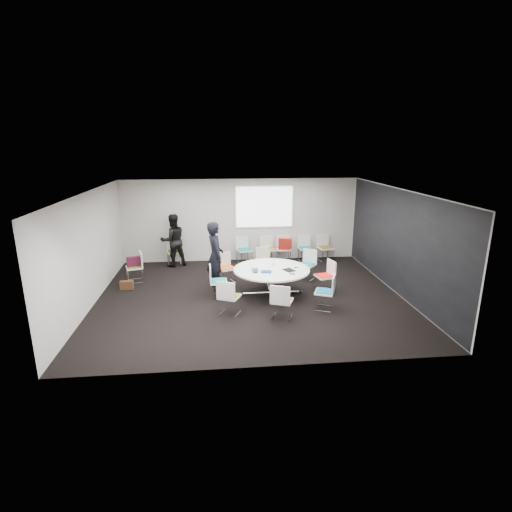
{
  "coord_description": "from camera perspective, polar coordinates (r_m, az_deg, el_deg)",
  "views": [
    {
      "loc": [
        -0.86,
        -9.93,
        3.96
      ],
      "look_at": [
        0.2,
        0.4,
        1.0
      ],
      "focal_mm": 28.0,
      "sensor_mm": 36.0,
      "label": 1
    }
  ],
  "objects": [
    {
      "name": "chair_person_back",
      "position": [
        13.67,
        -11.57,
        -0.05
      ],
      "size": [
        0.55,
        0.54,
        0.88
      ],
      "rotation": [
        0.0,
        0.0,
        3.36
      ],
      "color": "silver",
      "rests_on": "ground"
    },
    {
      "name": "red_jacket",
      "position": [
        13.45,
        4.18,
        1.84
      ],
      "size": [
        0.47,
        0.29,
        0.36
      ],
      "primitive_type": "cube",
      "rotation": [
        0.17,
        0.0,
        -0.33
      ],
      "color": "#A11D13",
      "rests_on": "chair_back_c"
    },
    {
      "name": "chair_back_d",
      "position": [
        13.9,
        7.07,
        0.42
      ],
      "size": [
        0.49,
        0.48,
        0.88
      ],
      "rotation": [
        0.0,
        0.0,
        3.22
      ],
      "color": "silver",
      "rests_on": "ground"
    },
    {
      "name": "tablet_folio",
      "position": [
        10.33,
        1.47,
        -2.24
      ],
      "size": [
        0.3,
        0.25,
        0.03
      ],
      "primitive_type": "cube",
      "rotation": [
        0.0,
        0.0,
        -0.22
      ],
      "color": "navy",
      "rests_on": "conference_table"
    },
    {
      "name": "chair_ring_a",
      "position": [
        11.11,
        9.76,
        -3.7
      ],
      "size": [
        0.54,
        0.55,
        0.88
      ],
      "rotation": [
        0.0,
        0.0,
        1.8
      ],
      "color": "silver",
      "rests_on": "ground"
    },
    {
      "name": "cup",
      "position": [
        10.9,
        2.49,
        -1.08
      ],
      "size": [
        0.08,
        0.08,
        0.09
      ],
      "primitive_type": "cylinder",
      "color": "white",
      "rests_on": "conference_table"
    },
    {
      "name": "papers_right",
      "position": [
        10.85,
        5.61,
        -1.47
      ],
      "size": [
        0.35,
        0.37,
        0.0
      ],
      "primitive_type": "cube",
      "rotation": [
        0.0,
        0.0,
        0.88
      ],
      "color": "white",
      "rests_on": "conference_table"
    },
    {
      "name": "chair_ring_c",
      "position": [
        12.21,
        1.32,
        -1.66
      ],
      "size": [
        0.57,
        0.56,
        0.88
      ],
      "rotation": [
        0.0,
        0.0,
        3.42
      ],
      "color": "silver",
      "rests_on": "ground"
    },
    {
      "name": "chair_ring_d",
      "position": [
        11.68,
        -4.26,
        -2.53
      ],
      "size": [
        0.6,
        0.59,
        0.88
      ],
      "rotation": [
        0.0,
        0.0,
        3.54
      ],
      "color": "silver",
      "rests_on": "ground"
    },
    {
      "name": "papers_front",
      "position": [
        10.74,
        6.37,
        -1.68
      ],
      "size": [
        0.35,
        0.29,
        0.0
      ],
      "primitive_type": "cube",
      "rotation": [
        0.0,
        0.0,
        0.31
      ],
      "color": "silver",
      "rests_on": "conference_table"
    },
    {
      "name": "laptop",
      "position": [
        10.41,
        0.16,
        -2.08
      ],
      "size": [
        0.25,
        0.36,
        0.03
      ],
      "primitive_type": "imported",
      "rotation": [
        0.0,
        0.0,
        1.52
      ],
      "color": "#333338",
      "rests_on": "conference_table"
    },
    {
      "name": "chair_ring_g",
      "position": [
        9.32,
        3.68,
        -7.4
      ],
      "size": [
        0.6,
        0.59,
        0.88
      ],
      "rotation": [
        0.0,
        0.0,
        5.88
      ],
      "color": "silver",
      "rests_on": "ground"
    },
    {
      "name": "chair_ring_e",
      "position": [
        10.59,
        -5.43,
        -4.51
      ],
      "size": [
        0.46,
        0.48,
        0.88
      ],
      "rotation": [
        0.0,
        0.0,
        4.75
      ],
      "color": "silver",
      "rests_on": "ground"
    },
    {
      "name": "chair_back_e",
      "position": [
        14.07,
        9.82,
        0.49
      ],
      "size": [
        0.55,
        0.54,
        0.88
      ],
      "rotation": [
        0.0,
        0.0,
        3.36
      ],
      "color": "silver",
      "rests_on": "ground"
    },
    {
      "name": "conference_table",
      "position": [
        10.66,
        2.21,
        -2.94
      ],
      "size": [
        2.02,
        2.02,
        0.73
      ],
      "color": "silver",
      "rests_on": "ground"
    },
    {
      "name": "laptop_lid",
      "position": [
        10.51,
        -0.73,
        -1.24
      ],
      "size": [
        0.06,
        0.3,
        0.22
      ],
      "primitive_type": "cube",
      "rotation": [
        0.0,
        0.0,
        1.41
      ],
      "color": "silver",
      "rests_on": "conference_table"
    },
    {
      "name": "room_shell",
      "position": [
        10.3,
        -0.36,
        1.52
      ],
      "size": [
        8.08,
        7.08,
        2.88
      ],
      "color": "black",
      "rests_on": "ground"
    },
    {
      "name": "brown_bag",
      "position": [
        11.75,
        -17.98,
        -3.97
      ],
      "size": [
        0.37,
        0.18,
        0.24
      ],
      "primitive_type": "cube",
      "rotation": [
        0.0,
        0.0,
        0.05
      ],
      "color": "#442915",
      "rests_on": "ground"
    },
    {
      "name": "chair_back_c",
      "position": [
        13.78,
        3.98,
        0.36
      ],
      "size": [
        0.48,
        0.47,
        0.88
      ],
      "rotation": [
        0.0,
        0.0,
        3.1
      ],
      "color": "silver",
      "rests_on": "ground"
    },
    {
      "name": "chair_ring_h",
      "position": [
        9.98,
        9.81,
        -6.0
      ],
      "size": [
        0.6,
        0.6,
        0.88
      ],
      "rotation": [
        0.0,
        0.0,
        7.44
      ],
      "color": "silver",
      "rests_on": "ground"
    },
    {
      "name": "projection_screen",
      "position": [
        13.65,
        1.2,
        7.02
      ],
      "size": [
        1.9,
        0.03,
        1.35
      ],
      "primitive_type": "cube",
      "color": "white",
      "rests_on": "room_shell"
    },
    {
      "name": "chair_spare_left",
      "position": [
        12.26,
        -16.87,
        -2.29
      ],
      "size": [
        0.56,
        0.57,
        0.88
      ],
      "rotation": [
        0.0,
        0.0,
        1.87
      ],
      "color": "silver",
      "rests_on": "ground"
    },
    {
      "name": "chair_back_a",
      "position": [
        13.59,
        -1.69,
        0.17
      ],
      "size": [
        0.57,
        0.57,
        0.88
      ],
      "rotation": [
        0.0,
        0.0,
        3.45
      ],
      "color": "silver",
      "rests_on": "ground"
    },
    {
      "name": "chair_ring_b",
      "position": [
        12.06,
        7.26,
        -2.0
      ],
      "size": [
        0.64,
        0.64,
        0.88
      ],
      "rotation": [
        0.0,
        0.0,
        2.45
      ],
      "color": "silver",
      "rests_on": "ground"
    },
    {
      "name": "maroon_bag",
      "position": [
        12.16,
        -17.07,
        -0.75
      ],
      "size": [
        0.42,
        0.25,
        0.28
      ],
      "primitive_type": "cube",
      "rotation": [
        0.0,
        0.0,
        0.3
      ],
      "color": "#431227",
      "rests_on": "chair_spare_left"
    },
    {
      "name": "person_back",
      "position": [
        13.36,
        -11.76,
        2.21
      ],
      "size": [
        1.03,
        0.93,
        1.74
      ],
      "primitive_type": "imported",
      "rotation": [
        0.0,
        0.0,
        3.52
      ],
      "color": "black",
      "rests_on": "ground"
    },
    {
      "name": "notebook_black",
      "position": [
        10.49,
        4.73,
        -2.01
      ],
      "size": [
        0.33,
        0.37,
        0.02
      ],
      "primitive_type": "cube",
      "rotation": [
        0.0,
        0.0,
        0.46
      ],
      "color": "black",
      "rests_on": "conference_table"
    },
    {
      "name": "chair_ring_f",
      "position": [
        9.56,
        -3.85,
        -6.78
      ],
      "size": [
        0.61,
        0.6,
        0.88
      ],
      "rotation": [
        0.0,
        0.0,
        5.85
      ],
      "color": "silver",
      "rests_on": "ground"
    },
    {
      "name": "phone",
      "position": [
        10.22,
        5.21,
        -2.56
      ],
      "size": [
        0.15,
        0.11,
        0.01
      ],
      "primitive_type": "cube",
      "rotation": [
        0.0,
        0.0,
        -0.31
      ],
      "color": "black",
      "rests_on": "conference_table"
    },
    {
      "name": "person_main",
      "position": [
        11.02,
        -5.84,
        -0.0
      ],
      "size": [
        0.59,
        0.78,
        1.91
      ],
      "primitive_type": "imported",
      "rotation": [
        0.0,
        0.0,
        1.78
      ],
      "color": "black",
      "rests_on": "ground"
    },
    {
      "name": "chair_back_b",
      "position": [
        13.67,
        1.84,
        0.27
      ],
      "size": [
        0.58,
        0.58,
        0.88
      ],
      "rotation": [
        0.0,
        0.0,
        3.48
      ],
      "color": "silver",
      "rests_on": "ground"
    }
  ]
}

